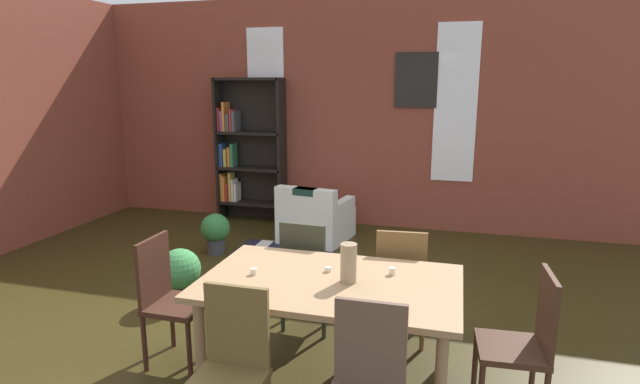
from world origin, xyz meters
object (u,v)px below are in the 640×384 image
vase_on_table (349,263)px  dining_chair_far_left (307,271)px  dining_chair_near_left (230,368)px  dining_chair_head_right (525,341)px  potted_plant_corner (215,231)px  potted_plant_by_shelf (180,273)px  dining_table (330,292)px  bookshelf_tall (245,150)px  dining_chair_far_right (401,281)px  dining_chair_head_left (169,296)px  armchair_white (315,220)px

vase_on_table → dining_chair_far_left: bearing=124.3°
dining_chair_near_left → dining_chair_head_right: bearing=25.1°
potted_plant_corner → potted_plant_by_shelf: bearing=-77.0°
dining_table → bookshelf_tall: 4.43m
potted_plant_corner → dining_table: bearing=-48.5°
dining_chair_far_right → dining_chair_far_left: 0.77m
vase_on_table → dining_chair_head_left: (-1.34, 0.00, -0.39)m
dining_chair_head_left → vase_on_table: bearing=-0.0°
armchair_white → potted_plant_corner: armchair_white is taller
dining_chair_near_left → dining_chair_far_right: (0.76, 1.48, 0.00)m
dining_chair_far_left → dining_chair_head_right: bearing=-24.7°
dining_chair_far_right → potted_plant_by_shelf: 2.10m
dining_table → armchair_white: bearing=107.8°
dining_chair_head_left → armchair_white: (0.23, 3.08, -0.23)m
vase_on_table → potted_plant_corner: vase_on_table is taller
dining_chair_far_left → potted_plant_corner: 2.23m
dining_chair_head_right → bookshelf_tall: (-3.47, 3.79, 0.54)m
dining_table → dining_chair_far_right: 0.85m
dining_chair_head_right → dining_table: bearing=-179.8°
dining_chair_head_left → dining_chair_far_right: same height
dining_chair_near_left → potted_plant_corner: size_ratio=1.92×
dining_table → dining_chair_head_right: dining_chair_head_right is taller
dining_chair_head_right → dining_chair_far_right: bearing=138.5°
potted_plant_by_shelf → bookshelf_tall: bearing=101.1°
dining_table → bookshelf_tall: size_ratio=0.80×
vase_on_table → dining_chair_near_left: 0.97m
dining_chair_head_right → dining_chair_far_right: size_ratio=1.00×
dining_chair_near_left → bookshelf_tall: size_ratio=0.45×
vase_on_table → armchair_white: vase_on_table is taller
dining_chair_far_right → bookshelf_tall: bookshelf_tall is taller
vase_on_table → dining_chair_head_right: 1.16m
dining_table → dining_chair_far_left: 0.85m
dining_chair_near_left → armchair_white: 3.87m
dining_chair_far_left → dining_chair_head_left: bearing=-138.4°
dining_chair_near_left → dining_chair_head_right: (1.59, 0.74, 0.00)m
dining_table → dining_chair_near_left: 0.85m
dining_chair_head_right → dining_chair_far_left: (-1.60, 0.74, 0.00)m
armchair_white → dining_chair_head_right: bearing=-54.4°
bookshelf_tall → potted_plant_by_shelf: (0.56, -2.86, -0.77)m
dining_chair_head_right → dining_chair_head_left: 2.43m
dining_table → dining_chair_head_right: (1.21, 0.00, -0.18)m
bookshelf_tall → dining_chair_far_right: bearing=-49.2°
dining_chair_head_right → potted_plant_by_shelf: bearing=162.2°
vase_on_table → potted_plant_corner: (-2.12, 2.26, -0.62)m
dining_table → potted_plant_corner: size_ratio=3.39×
dining_chair_head_left → dining_chair_far_right: (1.60, 0.74, 0.00)m
vase_on_table → dining_chair_head_left: size_ratio=0.27×
vase_on_table → potted_plant_by_shelf: 2.14m
dining_table → armchair_white: 3.26m
dining_table → vase_on_table: bearing=0.0°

